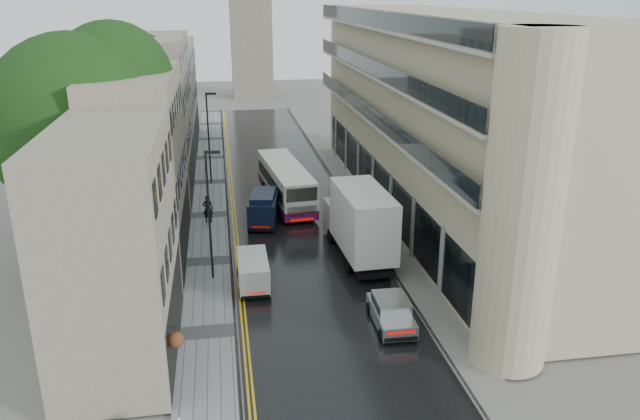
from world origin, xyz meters
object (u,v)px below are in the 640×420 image
object	(u,v)px
white_lorry	(348,236)
silver_hatchback	(382,327)
lamp_post_near	(209,217)
tree_far	(120,119)
lamp_post_far	(209,139)
white_van	(240,283)
cream_bus	(279,196)
navy_van	(249,214)
tree_near	(81,151)
pedestrian	(208,209)

from	to	relation	value
white_lorry	silver_hatchback	distance (m)	7.65
white_lorry	lamp_post_near	size ratio (longest dim) A/B	1.18
tree_far	lamp_post_far	size ratio (longest dim) A/B	1.66
white_van	tree_far	bearing A→B (deg)	113.47
lamp_post_far	cream_bus	bearing A→B (deg)	-55.29
white_lorry	lamp_post_far	world-z (taller)	lamp_post_far
navy_van	lamp_post_near	world-z (taller)	lamp_post_near
cream_bus	lamp_post_near	bearing A→B (deg)	-121.43
cream_bus	tree_far	bearing A→B (deg)	145.26
white_van	lamp_post_near	distance (m)	4.09
tree_far	lamp_post_near	xyz separation A→B (m)	(6.57, -16.14, -2.47)
tree_near	pedestrian	distance (m)	10.62
white_lorry	silver_hatchback	world-z (taller)	white_lorry
white_lorry	lamp_post_far	size ratio (longest dim) A/B	1.15
silver_hatchback	white_van	distance (m)	8.24
cream_bus	pedestrian	world-z (taller)	cream_bus
tree_near	tree_far	xyz separation A→B (m)	(0.30, 13.00, -0.72)
white_lorry	pedestrian	world-z (taller)	white_lorry
cream_bus	lamp_post_near	distance (m)	11.21
tree_far	white_van	size ratio (longest dim) A/B	3.32
white_lorry	navy_van	xyz separation A→B (m)	(-5.19, 7.66, -1.09)
cream_bus	white_lorry	bearing A→B (deg)	-80.03
white_lorry	lamp_post_far	distance (m)	20.61
cream_bus	pedestrian	xyz separation A→B (m)	(-5.04, -0.80, -0.38)
tree_near	navy_van	distance (m)	11.72
tree_far	white_van	world-z (taller)	tree_far
tree_far	lamp_post_near	size ratio (longest dim) A/B	1.71
tree_near	pedestrian	bearing A→B (deg)	42.16
tree_near	lamp_post_near	bearing A→B (deg)	-24.58
pedestrian	white_lorry	bearing A→B (deg)	133.11
navy_van	tree_near	bearing A→B (deg)	-146.24
cream_bus	white_van	size ratio (longest dim) A/B	2.85
white_lorry	pedestrian	distance (m)	12.39
tree_far	tree_near	bearing A→B (deg)	-91.32
cream_bus	pedestrian	bearing A→B (deg)	-176.76
lamp_post_far	lamp_post_near	bearing A→B (deg)	-83.94
tree_near	white_van	world-z (taller)	tree_near
tree_far	navy_van	xyz separation A→B (m)	(9.02, -8.83, -5.05)
tree_near	silver_hatchback	xyz separation A→B (m)	(14.59, -10.98, -6.21)
white_van	pedestrian	world-z (taller)	pedestrian
tree_far	white_lorry	xyz separation A→B (m)	(14.21, -16.49, -3.95)
white_van	pedestrian	size ratio (longest dim) A/B	1.93
tree_far	silver_hatchback	bearing A→B (deg)	-59.21
tree_near	navy_van	xyz separation A→B (m)	(9.32, 4.17, -5.76)
tree_far	white_lorry	world-z (taller)	tree_far
cream_bus	lamp_post_far	distance (m)	10.33
navy_van	pedestrian	distance (m)	3.28
silver_hatchback	lamp_post_near	xyz separation A→B (m)	(-7.72, 7.84, 3.03)
tree_near	lamp_post_near	size ratio (longest dim) A/B	1.91
tree_near	lamp_post_near	xyz separation A→B (m)	(6.87, -3.14, -3.18)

